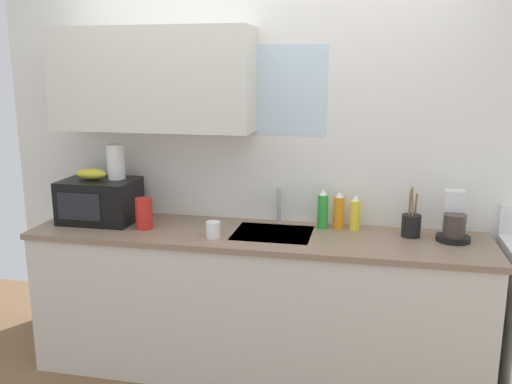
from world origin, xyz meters
The scene contains 13 objects.
kitchen_wall_assembly centered at (-0.15, 0.30, 1.37)m, with size 3.49×0.42×2.50m.
counter_unit centered at (0.00, 0.00, 0.46)m, with size 2.72×0.63×0.90m.
sink_faucet centered at (0.10, 0.24, 1.01)m, with size 0.03×0.03×0.23m, color #B2B5BA.
microwave centered at (-1.03, 0.05, 1.04)m, with size 0.46×0.35×0.27m.
banana_bunch centered at (-1.08, 0.05, 1.20)m, with size 0.20×0.11×0.07m, color gold.
paper_towel_roll centered at (-0.93, 0.10, 1.28)m, with size 0.11×0.11×0.22m, color white.
coffee_maker centered at (1.13, 0.11, 1.00)m, with size 0.19×0.21×0.28m.
dish_soap_bottle_green centered at (0.38, 0.18, 1.01)m, with size 0.06×0.06×0.24m.
dish_soap_bottle_orange centered at (0.47, 0.20, 1.01)m, with size 0.07×0.07×0.23m.
dish_soap_bottle_yellow centered at (0.57, 0.19, 1.00)m, with size 0.06×0.06×0.22m.
cereal_canister centered at (-0.69, -0.05, 0.99)m, with size 0.10×0.10×0.19m, color red.
mug_white centered at (-0.22, -0.14, 0.95)m, with size 0.08×0.08×0.10m, color white.
utensil_crock centered at (0.90, 0.12, 0.97)m, with size 0.11×0.11×0.30m.
Camera 1 is at (0.65, -3.06, 1.86)m, focal length 38.46 mm.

